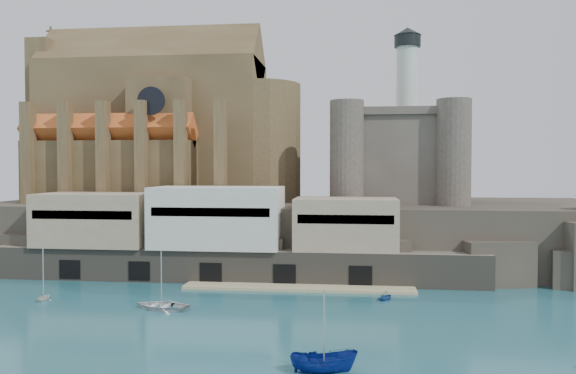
# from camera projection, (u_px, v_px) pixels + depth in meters

# --- Properties ---
(ground) EXTENTS (300.00, 300.00, 0.00)m
(ground) POSITION_uv_depth(u_px,v_px,m) (260.00, 328.00, 54.99)
(ground) COLOR #1B515C
(ground) RESTS_ON ground
(promontory) EXTENTS (100.00, 36.00, 10.00)m
(promontory) POSITION_uv_depth(u_px,v_px,m) (298.00, 232.00, 93.92)
(promontory) COLOR #2C2721
(promontory) RESTS_ON ground
(quay) EXTENTS (70.00, 12.00, 13.05)m
(quay) POSITION_uv_depth(u_px,v_px,m) (216.00, 236.00, 78.85)
(quay) COLOR #655D51
(quay) RESTS_ON ground
(church) EXTENTS (47.00, 25.93, 30.51)m
(church) POSITION_uv_depth(u_px,v_px,m) (164.00, 131.00, 98.54)
(church) COLOR brown
(church) RESTS_ON promontory
(castle_keep) EXTENTS (21.20, 21.20, 29.30)m
(castle_keep) POSITION_uv_depth(u_px,v_px,m) (396.00, 152.00, 93.28)
(castle_keep) COLOR #4B443B
(castle_keep) RESTS_ON promontory
(boat_2) EXTENTS (2.28, 2.23, 5.25)m
(boat_2) POSITION_uv_depth(u_px,v_px,m) (324.00, 372.00, 43.11)
(boat_2) COLOR navy
(boat_2) RESTS_ON ground
(boat_4) EXTENTS (2.33, 1.48, 2.63)m
(boat_4) POSITION_uv_depth(u_px,v_px,m) (44.00, 300.00, 66.50)
(boat_4) COLOR silver
(boat_4) RESTS_ON ground
(boat_6) EXTENTS (2.13, 4.68, 6.32)m
(boat_6) POSITION_uv_depth(u_px,v_px,m) (162.00, 308.00, 62.56)
(boat_6) COLOR silver
(boat_6) RESTS_ON ground
(boat_7) EXTENTS (2.73, 2.44, 2.70)m
(boat_7) POSITION_uv_depth(u_px,v_px,m) (385.00, 300.00, 66.74)
(boat_7) COLOR #235297
(boat_7) RESTS_ON ground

